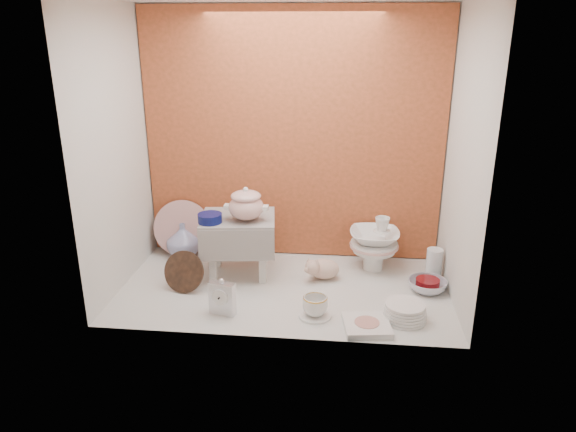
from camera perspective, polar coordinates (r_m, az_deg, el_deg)
name	(u,v)px	position (r m, az deg, el deg)	size (l,w,h in m)	color
ground	(284,288)	(2.98, -0.43, -7.75)	(1.80, 1.80, 0.00)	silver
niche_shell	(287,115)	(2.86, -0.07, 10.77)	(1.86, 1.03, 1.53)	#C05430
step_stool	(239,246)	(3.09, -5.29, -3.19)	(0.41, 0.35, 0.36)	silver
soup_tureen	(246,204)	(2.93, -4.52, 1.32)	(0.24, 0.24, 0.20)	white
cobalt_bowl	(210,218)	(2.95, -8.37, -0.22)	(0.13, 0.13, 0.05)	#0A114E
floral_platter	(182,228)	(3.41, -11.27, -1.30)	(0.36, 0.11, 0.35)	silver
blue_white_vase	(183,240)	(3.40, -11.19, -2.56)	(0.21, 0.21, 0.22)	white
lacquer_tray	(184,272)	(2.97, -11.11, -5.89)	(0.23, 0.10, 0.22)	black
mantel_clock	(222,297)	(2.71, -7.07, -8.60)	(0.13, 0.05, 0.19)	silver
plush_pig	(324,268)	(3.06, 3.90, -5.64)	(0.22, 0.15, 0.13)	#CFA691
teacup_saucer	(315,315)	(2.71, 2.91, -10.60)	(0.16, 0.16, 0.01)	white
gold_rim_teacup	(315,306)	(2.68, 2.93, -9.57)	(0.13, 0.13, 0.10)	white
lattice_dish	(367,325)	(2.64, 8.45, -11.52)	(0.22, 0.22, 0.03)	white
dinner_plate_stack	(405,311)	(2.73, 12.40, -9.97)	(0.22, 0.22, 0.09)	white
crystal_bowl	(427,286)	(3.03, 14.72, -7.24)	(0.21, 0.21, 0.07)	silver
clear_glass_vase	(434,264)	(3.16, 15.37, -4.98)	(0.09, 0.09, 0.18)	silver
porcelain_tower	(374,243)	(3.18, 9.22, -2.88)	(0.29, 0.29, 0.33)	white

